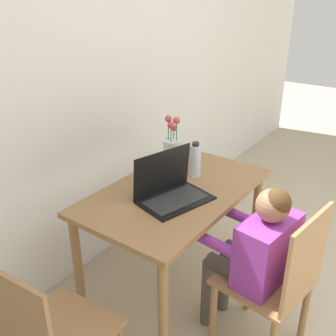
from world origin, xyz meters
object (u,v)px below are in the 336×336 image
object	(u,v)px
laptop	(170,188)
chair_occupied	(276,282)
person_seated	(257,249)
flower_vase	(172,150)
water_bottle	(195,160)

from	to	relation	value
laptop	chair_occupied	bearing A→B (deg)	-74.83
chair_occupied	person_seated	bearing A→B (deg)	-90.00
chair_occupied	laptop	world-z (taller)	laptop
laptop	flower_vase	size ratio (longest dim) A/B	1.27
laptop	water_bottle	size ratio (longest dim) A/B	1.99
chair_occupied	laptop	size ratio (longest dim) A/B	2.04
water_bottle	chair_occupied	bearing A→B (deg)	-114.55
chair_occupied	flower_vase	distance (m)	0.99
water_bottle	flower_vase	bearing A→B (deg)	82.59
person_seated	laptop	size ratio (longest dim) A/B	2.20
laptop	water_bottle	distance (m)	0.31
person_seated	flower_vase	xyz separation A→B (m)	(0.31, 0.73, 0.24)
person_seated	water_bottle	distance (m)	0.66
chair_occupied	person_seated	xyz separation A→B (m)	(0.02, 0.12, 0.13)
chair_occupied	laptop	bearing A→B (deg)	-82.25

